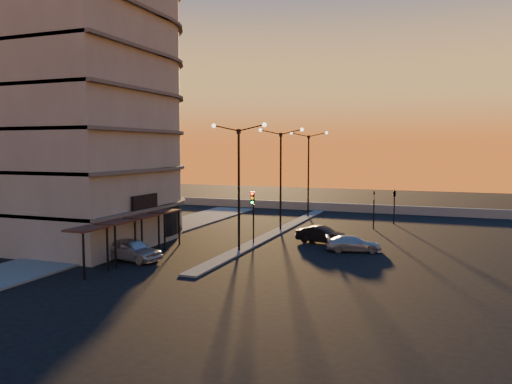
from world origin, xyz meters
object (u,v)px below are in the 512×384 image
(traffic_light_main, at_px, (253,209))
(car_wagon, at_px, (354,243))
(car_sedan, at_px, (322,235))
(streetlamp_mid, at_px, (281,171))
(car_hatchback, at_px, (132,250))

(traffic_light_main, distance_m, car_wagon, 8.32)
(traffic_light_main, distance_m, car_sedan, 6.02)
(streetlamp_mid, xyz_separation_m, car_wagon, (8.00, -6.96, -5.00))
(car_hatchback, xyz_separation_m, car_sedan, (10.67, 10.77, -0.09))
(car_sedan, bearing_deg, car_hatchback, 146.72)
(traffic_light_main, bearing_deg, streetlamp_mid, 90.00)
(streetlamp_mid, bearing_deg, traffic_light_main, -90.00)
(traffic_light_main, xyz_separation_m, car_wagon, (8.00, 0.17, -2.29))
(car_sedan, bearing_deg, car_wagon, -116.69)
(car_sedan, xyz_separation_m, car_wagon, (3.00, -2.35, -0.08))
(traffic_light_main, xyz_separation_m, car_hatchback, (-5.67, -8.25, -2.12))
(car_hatchback, bearing_deg, car_sedan, -33.15)
(car_hatchback, height_order, car_wagon, car_hatchback)
(car_hatchback, relative_size, car_wagon, 1.09)
(car_hatchback, relative_size, car_sedan, 1.09)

